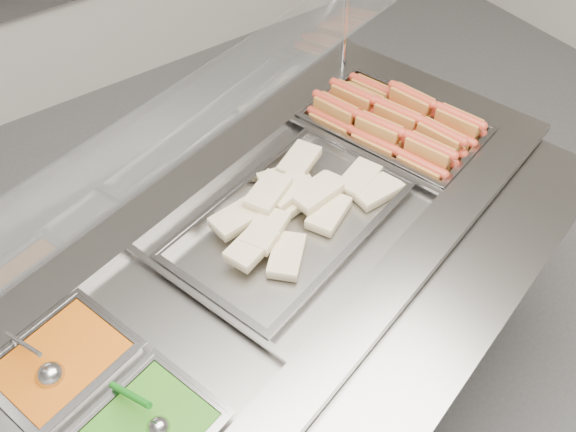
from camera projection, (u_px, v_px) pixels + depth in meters
steam_counter at (279, 320)px, 2.14m from camera, size 2.03×1.31×0.90m
tray_rail at (432, 338)px, 1.63m from camera, size 1.79×0.83×0.05m
sneeze_guard at (209, 98)px, 1.64m from camera, size 1.66×0.73×0.44m
pan_hotdogs at (393, 132)px, 2.17m from camera, size 0.48×0.62×0.10m
pan_wraps at (290, 225)px, 1.86m from camera, size 0.76×0.57×0.07m
pan_beans at (64, 369)px, 1.56m from camera, size 0.35×0.31×0.10m
hotdogs_in_buns at (396, 123)px, 2.13m from camera, size 0.43×0.57×0.12m
tortilla_wraps at (298, 202)px, 1.88m from camera, size 0.60×0.42×0.09m
ladle at (49, 374)px, 1.50m from camera, size 0.09×0.19×0.14m
serving_spoon at (154, 422)px, 1.42m from camera, size 0.08×0.18×0.13m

